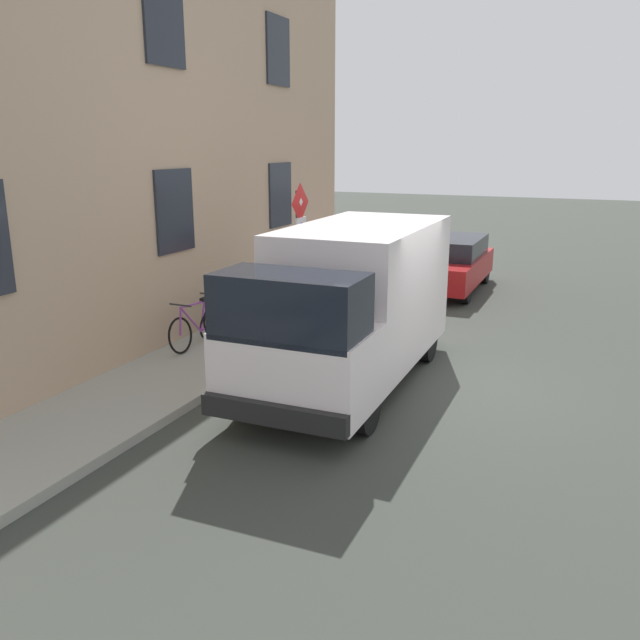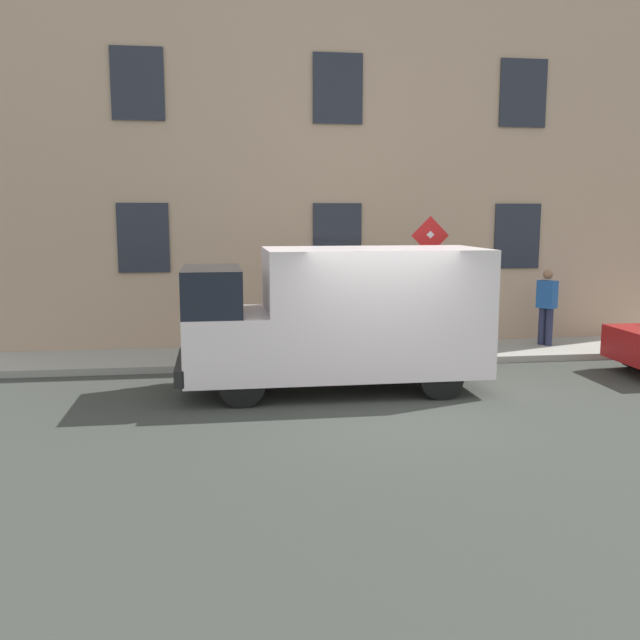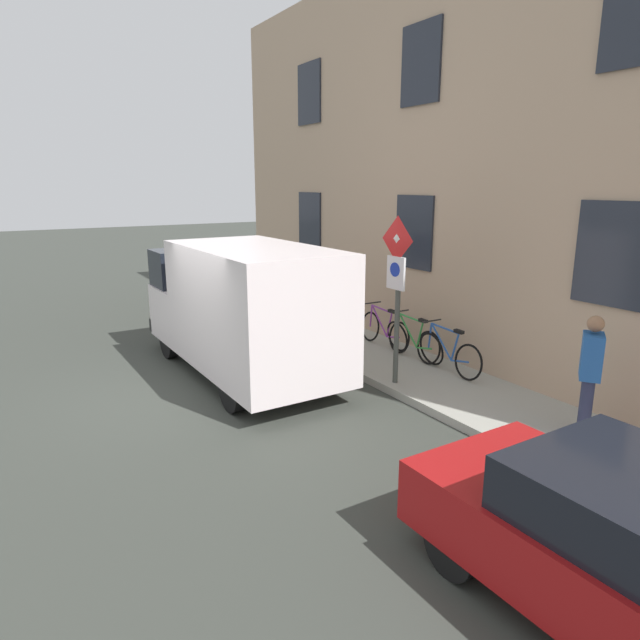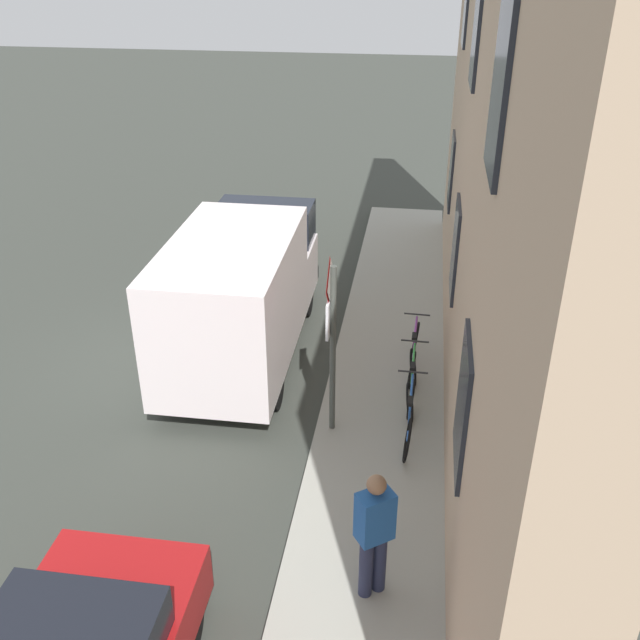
% 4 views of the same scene
% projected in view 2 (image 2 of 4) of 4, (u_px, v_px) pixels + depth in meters
% --- Properties ---
extents(ground_plane, '(80.00, 80.00, 0.00)m').
position_uv_depth(ground_plane, '(384.00, 405.00, 11.34)').
color(ground_plane, '#363933').
extents(sidewalk_slab, '(1.99, 17.49, 0.14)m').
position_uv_depth(sidewalk_slab, '(344.00, 355.00, 15.06)').
color(sidewalk_slab, '#9C9C91').
rests_on(sidewalk_slab, ground_plane).
extents(building_facade, '(0.75, 15.49, 8.05)m').
position_uv_depth(building_facade, '(335.00, 172.00, 15.78)').
color(building_facade, tan).
rests_on(building_facade, ground_plane).
extents(sign_post_stacked, '(0.15, 0.56, 2.79)m').
position_uv_depth(sign_post_stacked, '(429.00, 267.00, 14.22)').
color(sign_post_stacked, '#474C47').
rests_on(sign_post_stacked, sidewalk_slab).
extents(delivery_van, '(2.05, 5.35, 2.50)m').
position_uv_depth(delivery_van, '(340.00, 315.00, 12.16)').
color(delivery_van, white).
rests_on(delivery_van, ground_plane).
extents(bicycle_blue, '(0.46, 1.71, 0.89)m').
position_uv_depth(bicycle_blue, '(414.00, 330.00, 15.66)').
color(bicycle_blue, black).
rests_on(bicycle_blue, sidewalk_slab).
extents(bicycle_green, '(0.46, 1.71, 0.89)m').
position_uv_depth(bicycle_green, '(372.00, 331.00, 15.53)').
color(bicycle_green, black).
rests_on(bicycle_green, sidewalk_slab).
extents(bicycle_purple, '(0.46, 1.71, 0.89)m').
position_uv_depth(bicycle_purple, '(330.00, 331.00, 15.40)').
color(bicycle_purple, black).
rests_on(bicycle_purple, sidewalk_slab).
extents(pedestrian, '(0.48, 0.44, 1.72)m').
position_uv_depth(pedestrian, '(547.00, 304.00, 15.68)').
color(pedestrian, '#262B47').
rests_on(pedestrian, sidewalk_slab).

